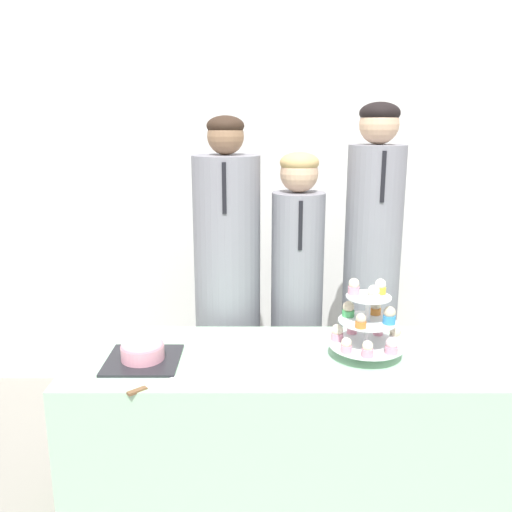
{
  "coord_description": "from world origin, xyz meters",
  "views": [
    {
      "loc": [
        -0.15,
        -1.63,
        1.58
      ],
      "look_at": [
        -0.15,
        0.33,
        1.09
      ],
      "focal_mm": 38.0,
      "sensor_mm": 36.0,
      "label": 1
    }
  ],
  "objects": [
    {
      "name": "student_2",
      "position": [
        0.4,
        0.83,
        0.81
      ],
      "size": [
        0.26,
        0.27,
        1.66
      ],
      "color": "gray",
      "rests_on": "ground_plane"
    },
    {
      "name": "student_0",
      "position": [
        -0.28,
        0.83,
        0.76
      ],
      "size": [
        0.31,
        0.32,
        1.61
      ],
      "color": "gray",
      "rests_on": "ground_plane"
    },
    {
      "name": "student_1",
      "position": [
        0.05,
        0.83,
        0.7
      ],
      "size": [
        0.25,
        0.25,
        1.45
      ],
      "color": "gray",
      "rests_on": "ground_plane"
    },
    {
      "name": "wall_back",
      "position": [
        0.0,
        1.54,
        1.35
      ],
      "size": [
        9.0,
        0.06,
        2.7
      ],
      "color": "silver",
      "rests_on": "ground_plane"
    },
    {
      "name": "cake_knife",
      "position": [
        -0.51,
        0.04,
        0.7
      ],
      "size": [
        0.19,
        0.16,
        0.01
      ],
      "rotation": [
        0.0,
        0.0,
        0.72
      ],
      "color": "silver",
      "rests_on": "table"
    },
    {
      "name": "round_cake",
      "position": [
        -0.57,
        0.25,
        0.74
      ],
      "size": [
        0.27,
        0.27,
        0.09
      ],
      "color": "#232328",
      "rests_on": "table"
    },
    {
      "name": "cupcake_stand",
      "position": [
        0.28,
        0.29,
        0.84
      ],
      "size": [
        0.28,
        0.28,
        0.3
      ],
      "color": "silver",
      "rests_on": "table"
    },
    {
      "name": "table",
      "position": [
        0.0,
        0.3,
        0.35
      ],
      "size": [
        1.71,
        0.6,
        0.7
      ],
      "color": "#A8DBB2",
      "rests_on": "ground_plane"
    }
  ]
}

